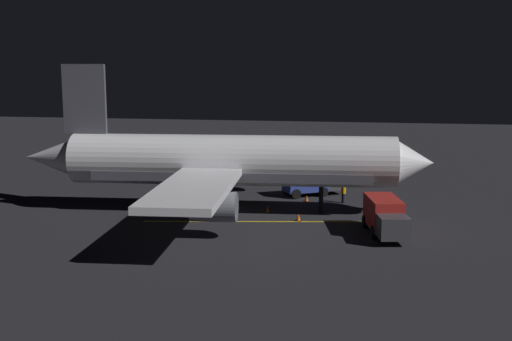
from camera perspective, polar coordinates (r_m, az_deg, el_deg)
name	(u,v)px	position (r m, az deg, el deg)	size (l,w,h in m)	color
ground_plane	(232,212)	(51.66, -2.18, -3.87)	(180.00, 180.00, 0.20)	black
apron_guide_stripe	(274,222)	(48.19, 1.70, -4.72)	(0.24, 20.32, 0.01)	gold
airliner	(225,162)	(50.95, -2.86, 0.77)	(32.98, 34.08, 12.10)	white
baggage_truck	(385,217)	(45.03, 11.78, -4.19)	(6.45, 3.35, 2.58)	maroon
catering_truck	(312,183)	(58.08, 5.16, -1.16)	(4.71, 5.95, 2.20)	navy
ground_crew_worker	(343,193)	(55.12, 8.06, -2.07)	(0.40, 0.40, 1.74)	black
traffic_cone_near_left	(268,209)	(51.20, 1.10, -3.59)	(0.50, 0.50, 0.55)	#EA590F
traffic_cone_near_right	(298,218)	(48.47, 3.93, -4.35)	(0.50, 0.50, 0.55)	#EA590F
traffic_cone_under_wing	(307,199)	(55.55, 4.68, -2.59)	(0.50, 0.50, 0.55)	#EA590F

